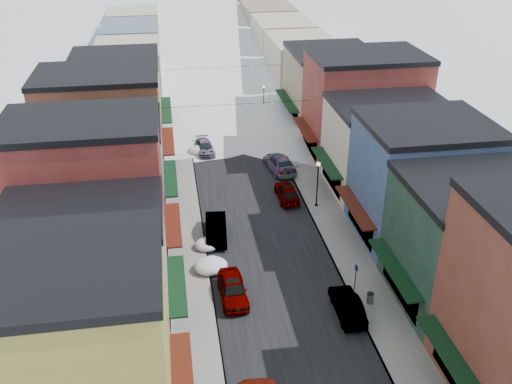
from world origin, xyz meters
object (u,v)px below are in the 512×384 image
object	(u,v)px
car_silver_sedan	(233,289)
car_green_sedan	(347,305)
streetlamp_near	(318,178)
car_dark_hatch	(216,229)
trash_can	(370,298)

from	to	relation	value
car_silver_sedan	car_green_sedan	size ratio (longest dim) A/B	1.03
streetlamp_near	car_green_sedan	bearing A→B (deg)	-96.47
car_dark_hatch	trash_can	size ratio (longest dim) A/B	6.03
car_dark_hatch	streetlamp_near	distance (m)	10.94
car_dark_hatch	trash_can	distance (m)	14.88
car_silver_sedan	streetlamp_near	distance (m)	15.91
car_green_sedan	streetlamp_near	xyz separation A→B (m)	(1.77, 15.62, 2.24)
car_green_sedan	trash_can	distance (m)	2.11
streetlamp_near	trash_can	bearing A→B (deg)	-89.29
car_silver_sedan	car_green_sedan	xyz separation A→B (m)	(7.78, -3.09, -0.05)
car_green_sedan	trash_can	world-z (taller)	car_green_sedan
car_green_sedan	trash_can	size ratio (longest dim) A/B	5.53
car_silver_sedan	trash_can	world-z (taller)	car_silver_sedan
streetlamp_near	car_dark_hatch	bearing A→B (deg)	-158.36
trash_can	streetlamp_near	xyz separation A→B (m)	(-0.18, 14.83, 2.43)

